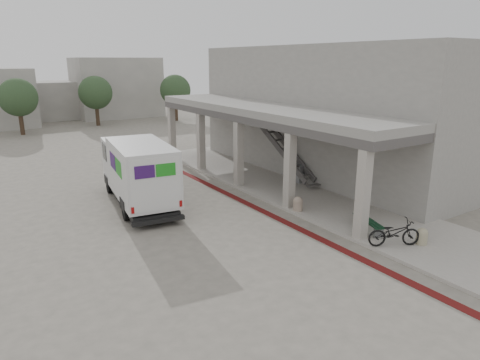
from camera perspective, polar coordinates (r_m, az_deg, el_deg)
ground at (r=17.18m, az=2.09°, el=-5.63°), size 120.00×120.00×0.00m
bike_lane_stripe at (r=19.25m, az=1.10°, el=-3.21°), size 0.35×40.00×0.01m
sidewalk at (r=19.60m, az=11.72°, el=-3.03°), size 4.40×28.00×0.12m
transit_building at (r=23.98m, az=9.46°, el=8.68°), size 7.60×17.00×7.00m
distant_backdrop at (r=49.49m, az=-25.95°, el=10.06°), size 28.00×10.00×6.50m
tree_left at (r=41.40m, az=-27.49°, el=9.73°), size 3.20×3.20×4.80m
tree_mid at (r=44.61m, az=-18.72°, el=10.96°), size 3.20×3.20×4.80m
tree_right at (r=46.36m, az=-8.62°, el=11.74°), size 3.20×3.20×4.80m
fedex_truck at (r=19.40m, az=-13.48°, el=1.22°), size 2.93×6.98×2.89m
bench at (r=16.67m, az=16.73°, el=-5.50°), size 0.90×1.73×0.40m
bollard_near at (r=16.09m, az=23.09°, el=-6.88°), size 0.39×0.39×0.58m
bollard_far at (r=18.18m, az=7.72°, el=-3.13°), size 0.40×0.40×0.61m
utility_cabinet at (r=22.37m, az=7.84°, el=0.93°), size 0.45×0.59×0.96m
bicycle_black at (r=15.52m, az=19.87°, el=-6.64°), size 1.89×1.39×0.95m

